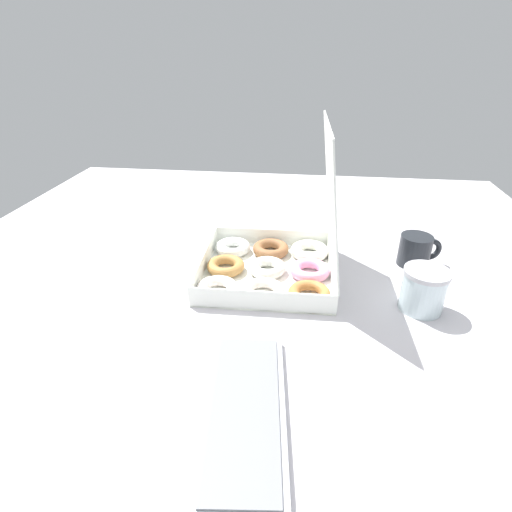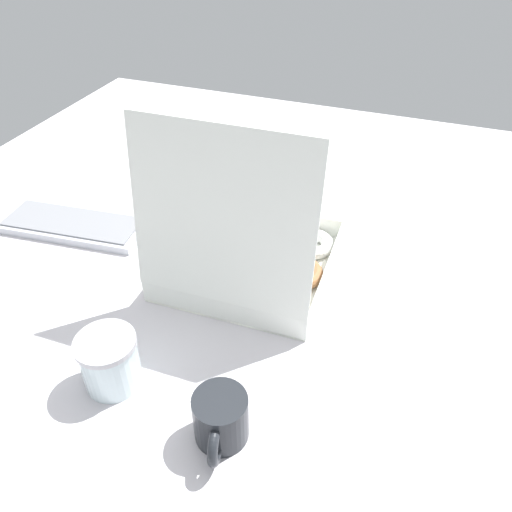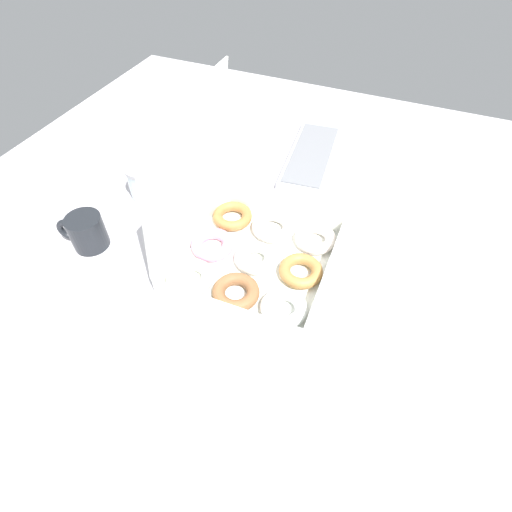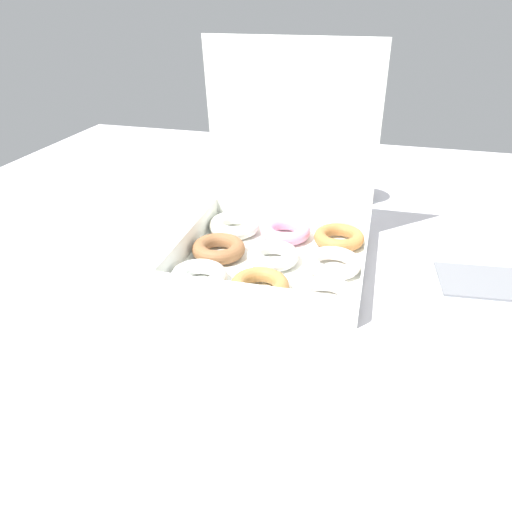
# 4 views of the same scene
# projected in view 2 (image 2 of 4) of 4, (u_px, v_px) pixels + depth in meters

# --- Properties ---
(ground_plane) EXTENTS (1.80, 1.80, 0.02)m
(ground_plane) POSITION_uv_depth(u_px,v_px,m) (248.00, 262.00, 1.10)
(ground_plane) COLOR silver
(donut_box) EXTENTS (0.35, 0.35, 0.38)m
(donut_box) POSITION_uv_depth(u_px,v_px,m) (248.00, 259.00, 1.02)
(donut_box) COLOR white
(donut_box) RESTS_ON ground_plane
(keyboard) EXTENTS (0.35, 0.16, 0.02)m
(keyboard) POSITION_uv_depth(u_px,v_px,m) (73.00, 225.00, 1.17)
(keyboard) COLOR #B7BAC3
(keyboard) RESTS_ON ground_plane
(coffee_mug) EXTENTS (0.08, 0.12, 0.08)m
(coffee_mug) POSITION_uv_depth(u_px,v_px,m) (220.00, 419.00, 0.73)
(coffee_mug) COLOR black
(coffee_mug) RESTS_ON ground_plane
(glass_jar) EXTENTS (0.10, 0.10, 0.10)m
(glass_jar) POSITION_uv_depth(u_px,v_px,m) (110.00, 361.00, 0.80)
(glass_jar) COLOR silver
(glass_jar) RESTS_ON ground_plane
(paper_napkin) EXTENTS (0.16, 0.15, 0.00)m
(paper_napkin) POSITION_uv_depth(u_px,v_px,m) (363.00, 220.00, 1.20)
(paper_napkin) COLOR white
(paper_napkin) RESTS_ON ground_plane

